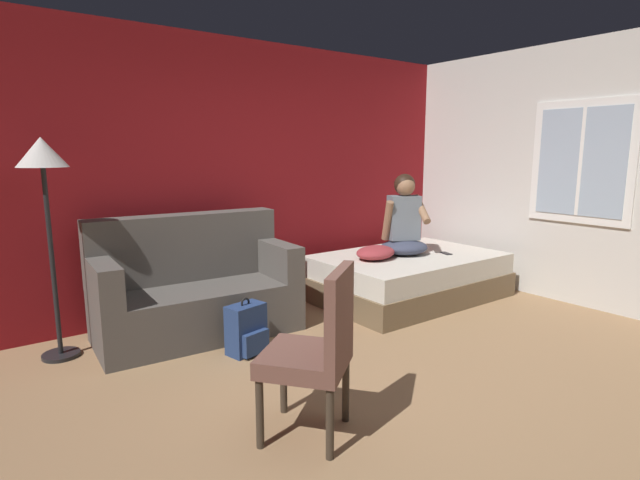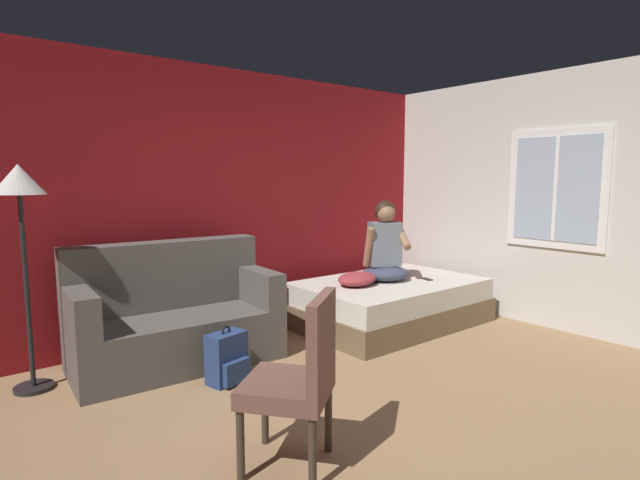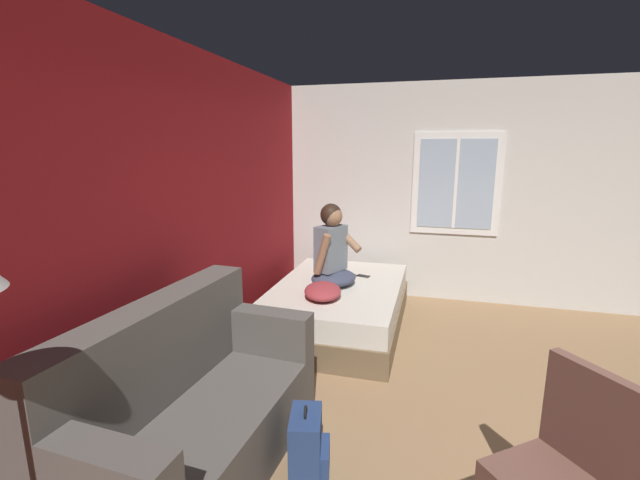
{
  "view_description": "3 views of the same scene",
  "coord_description": "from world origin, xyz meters",
  "px_view_note": "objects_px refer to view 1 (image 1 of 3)",
  "views": [
    {
      "loc": [
        -2.15,
        -2.11,
        1.6
      ],
      "look_at": [
        0.62,
        1.61,
        0.77
      ],
      "focal_mm": 28.0,
      "sensor_mm": 36.0,
      "label": 1
    },
    {
      "loc": [
        -2.15,
        -2.11,
        1.6
      ],
      "look_at": [
        0.88,
        1.65,
        1.0
      ],
      "focal_mm": 28.0,
      "sensor_mm": 36.0,
      "label": 2
    },
    {
      "loc": [
        -2.48,
        0.61,
        1.92
      ],
      "look_at": [
        0.75,
        1.5,
        1.2
      ],
      "focal_mm": 24.0,
      "sensor_mm": 36.0,
      "label": 3
    }
  ],
  "objects_px": {
    "couch": "(195,290)",
    "cell_phone": "(446,253)",
    "backpack": "(247,330)",
    "person_seated": "(404,222)",
    "floor_lamp": "(44,174)",
    "side_chair": "(317,347)",
    "throw_pillow": "(376,253)",
    "bed": "(408,276)"
  },
  "relations": [
    {
      "from": "couch",
      "to": "cell_phone",
      "type": "distance_m",
      "value": 2.74
    },
    {
      "from": "backpack",
      "to": "cell_phone",
      "type": "relative_size",
      "value": 3.18
    },
    {
      "from": "person_seated",
      "to": "backpack",
      "type": "bearing_deg",
      "value": -169.96
    },
    {
      "from": "couch",
      "to": "floor_lamp",
      "type": "distance_m",
      "value": 1.5
    },
    {
      "from": "floor_lamp",
      "to": "backpack",
      "type": "bearing_deg",
      "value": -33.74
    },
    {
      "from": "backpack",
      "to": "couch",
      "type": "bearing_deg",
      "value": 101.49
    },
    {
      "from": "side_chair",
      "to": "floor_lamp",
      "type": "bearing_deg",
      "value": 114.83
    },
    {
      "from": "backpack",
      "to": "side_chair",
      "type": "bearing_deg",
      "value": -100.95
    },
    {
      "from": "throw_pillow",
      "to": "bed",
      "type": "bearing_deg",
      "value": -6.76
    },
    {
      "from": "throw_pillow",
      "to": "floor_lamp",
      "type": "height_order",
      "value": "floor_lamp"
    },
    {
      "from": "person_seated",
      "to": "cell_phone",
      "type": "bearing_deg",
      "value": -34.88
    },
    {
      "from": "side_chair",
      "to": "floor_lamp",
      "type": "distance_m",
      "value": 2.47
    },
    {
      "from": "backpack",
      "to": "cell_phone",
      "type": "bearing_deg",
      "value": 2.43
    },
    {
      "from": "side_chair",
      "to": "backpack",
      "type": "bearing_deg",
      "value": 79.05
    },
    {
      "from": "throw_pillow",
      "to": "couch",
      "type": "bearing_deg",
      "value": 170.41
    },
    {
      "from": "bed",
      "to": "couch",
      "type": "relative_size",
      "value": 1.16
    },
    {
      "from": "couch",
      "to": "cell_phone",
      "type": "relative_size",
      "value": 12.15
    },
    {
      "from": "person_seated",
      "to": "bed",
      "type": "bearing_deg",
      "value": -69.67
    },
    {
      "from": "backpack",
      "to": "throw_pillow",
      "type": "relative_size",
      "value": 0.95
    },
    {
      "from": "backpack",
      "to": "person_seated",
      "type": "bearing_deg",
      "value": 10.04
    },
    {
      "from": "person_seated",
      "to": "backpack",
      "type": "xyz_separation_m",
      "value": [
        -2.15,
        -0.38,
        -0.64
      ]
    },
    {
      "from": "bed",
      "to": "backpack",
      "type": "relative_size",
      "value": 4.43
    },
    {
      "from": "floor_lamp",
      "to": "throw_pillow",
      "type": "bearing_deg",
      "value": -8.52
    },
    {
      "from": "couch",
      "to": "backpack",
      "type": "relative_size",
      "value": 3.82
    },
    {
      "from": "backpack",
      "to": "cell_phone",
      "type": "xyz_separation_m",
      "value": [
        2.54,
        0.11,
        0.29
      ]
    },
    {
      "from": "side_chair",
      "to": "throw_pillow",
      "type": "bearing_deg",
      "value": 39.92
    },
    {
      "from": "couch",
      "to": "person_seated",
      "type": "height_order",
      "value": "person_seated"
    },
    {
      "from": "bed",
      "to": "floor_lamp",
      "type": "height_order",
      "value": "floor_lamp"
    },
    {
      "from": "backpack",
      "to": "floor_lamp",
      "type": "height_order",
      "value": "floor_lamp"
    },
    {
      "from": "side_chair",
      "to": "backpack",
      "type": "relative_size",
      "value": 2.14
    },
    {
      "from": "side_chair",
      "to": "person_seated",
      "type": "xyz_separation_m",
      "value": [
        2.4,
        1.66,
        0.3
      ]
    },
    {
      "from": "couch",
      "to": "cell_phone",
      "type": "height_order",
      "value": "couch"
    },
    {
      "from": "throw_pillow",
      "to": "floor_lamp",
      "type": "bearing_deg",
      "value": 171.48
    },
    {
      "from": "backpack",
      "to": "throw_pillow",
      "type": "distance_m",
      "value": 1.8
    },
    {
      "from": "bed",
      "to": "side_chair",
      "type": "xyz_separation_m",
      "value": [
        -2.42,
        -1.6,
        0.3
      ]
    },
    {
      "from": "bed",
      "to": "cell_phone",
      "type": "relative_size",
      "value": 14.1
    },
    {
      "from": "cell_phone",
      "to": "couch",
      "type": "bearing_deg",
      "value": 4.26
    },
    {
      "from": "backpack",
      "to": "floor_lamp",
      "type": "relative_size",
      "value": 0.27
    },
    {
      "from": "cell_phone",
      "to": "floor_lamp",
      "type": "distance_m",
      "value": 3.93
    },
    {
      "from": "bed",
      "to": "cell_phone",
      "type": "bearing_deg",
      "value": -29.76
    },
    {
      "from": "person_seated",
      "to": "cell_phone",
      "type": "distance_m",
      "value": 0.59
    },
    {
      "from": "couch",
      "to": "person_seated",
      "type": "distance_m",
      "value": 2.35
    }
  ]
}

